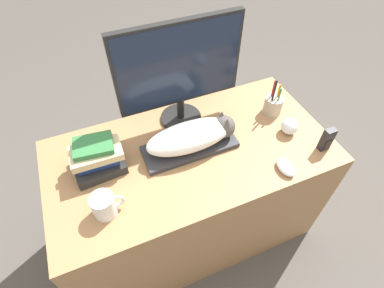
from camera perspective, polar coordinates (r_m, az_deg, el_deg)
name	(u,v)px	position (r m, az deg, el deg)	size (l,w,h in m)	color
ground_plane	(214,274)	(1.85, 4.21, -23.43)	(12.00, 12.00, 0.00)	#4C4742
desk	(191,193)	(1.65, -0.15, -9.36)	(1.30, 0.67, 0.72)	#9E7047
keyboard	(189,147)	(1.36, -0.50, -0.53)	(0.43, 0.16, 0.02)	#2D2D33
cat	(195,135)	(1.31, 0.52, 1.73)	(0.42, 0.16, 0.12)	white
monitor	(179,70)	(1.32, -2.42, 13.99)	(0.56, 0.20, 0.51)	black
computer_mouse	(286,167)	(1.34, 17.43, -4.20)	(0.07, 0.10, 0.04)	silver
coffee_mug	(105,205)	(1.18, -16.33, -11.13)	(0.12, 0.09, 0.10)	silver
pen_cup	(273,105)	(1.56, 15.19, 7.26)	(0.09, 0.09, 0.21)	#B2A893
baseball	(290,126)	(1.48, 18.09, 3.21)	(0.08, 0.08, 0.08)	silver
phone	(327,139)	(1.45, 24.31, 0.79)	(0.05, 0.03, 0.12)	black
book_stack	(97,158)	(1.31, -17.62, -2.53)	(0.22, 0.18, 0.15)	black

